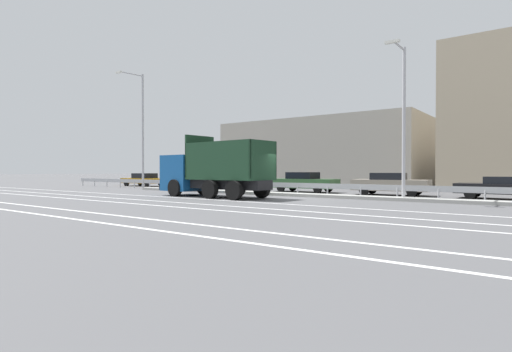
# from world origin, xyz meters

# --- Properties ---
(ground_plane) EXTENTS (320.00, 320.00, 0.00)m
(ground_plane) POSITION_xyz_m (0.00, 0.00, 0.00)
(ground_plane) COLOR #4C4C4F
(lane_strip_0) EXTENTS (53.72, 0.16, 0.01)m
(lane_strip_0) POSITION_xyz_m (-3.95, -3.20, 0.00)
(lane_strip_0) COLOR silver
(lane_strip_0) RESTS_ON ground_plane
(lane_strip_1) EXTENTS (53.72, 0.16, 0.01)m
(lane_strip_1) POSITION_xyz_m (-3.95, -5.56, 0.00)
(lane_strip_1) COLOR silver
(lane_strip_1) RESTS_ON ground_plane
(lane_strip_2) EXTENTS (53.72, 0.16, 0.01)m
(lane_strip_2) POSITION_xyz_m (-3.95, -7.27, 0.00)
(lane_strip_2) COLOR silver
(lane_strip_2) RESTS_ON ground_plane
(lane_strip_3) EXTENTS (53.72, 0.16, 0.01)m
(lane_strip_3) POSITION_xyz_m (-3.95, -10.73, 0.00)
(lane_strip_3) COLOR silver
(lane_strip_3) RESTS_ON ground_plane
(lane_strip_4) EXTENTS (53.72, 0.16, 0.01)m
(lane_strip_4) POSITION_xyz_m (-3.95, -12.18, 0.00)
(lane_strip_4) COLOR silver
(lane_strip_4) RESTS_ON ground_plane
(median_island) EXTENTS (29.55, 1.10, 0.18)m
(median_island) POSITION_xyz_m (0.00, 2.19, 0.09)
(median_island) COLOR gray
(median_island) RESTS_ON ground_plane
(median_guardrail) EXTENTS (53.72, 0.09, 0.78)m
(median_guardrail) POSITION_xyz_m (0.00, 3.33, 0.57)
(median_guardrail) COLOR #9EA0A5
(median_guardrail) RESTS_ON ground_plane
(dump_truck) EXTENTS (7.75, 2.98, 3.72)m
(dump_truck) POSITION_xyz_m (-4.96, -1.35, 1.33)
(dump_truck) COLOR #144C8C
(dump_truck) RESTS_ON ground_plane
(median_road_sign) EXTENTS (0.85, 0.16, 2.26)m
(median_road_sign) POSITION_xyz_m (-8.21, 2.19, 1.23)
(median_road_sign) COLOR white
(median_road_sign) RESTS_ON ground_plane
(street_lamp_0) EXTENTS (0.71, 2.41, 9.68)m
(street_lamp_0) POSITION_xyz_m (-15.56, 2.16, 5.35)
(street_lamp_0) COLOR #ADADB2
(street_lamp_0) RESTS_ON ground_plane
(street_lamp_1) EXTENTS (0.70, 2.19, 8.02)m
(street_lamp_1) POSITION_xyz_m (5.94, 2.14, 4.49)
(street_lamp_1) COLOR #ADADB2
(street_lamp_1) RESTS_ON ground_plane
(parked_car_0) EXTENTS (4.95, 2.24, 1.30)m
(parked_car_0) POSITION_xyz_m (-20.89, 6.58, 0.67)
(parked_car_0) COLOR #B27A14
(parked_car_0) RESTS_ON ground_plane
(parked_car_1) EXTENTS (4.13, 1.84, 1.55)m
(parked_car_1) POSITION_xyz_m (-14.41, 6.21, 0.77)
(parked_car_1) COLOR silver
(parked_car_1) RESTS_ON ground_plane
(parked_car_2) EXTENTS (4.90, 2.01, 1.19)m
(parked_car_2) POSITION_xyz_m (-8.97, 6.68, 0.63)
(parked_car_2) COLOR gray
(parked_car_2) RESTS_ON ground_plane
(parked_car_3) EXTENTS (4.89, 1.89, 1.46)m
(parked_car_3) POSITION_xyz_m (-2.40, 6.54, 0.74)
(parked_car_3) COLOR #335B33
(parked_car_3) RESTS_ON ground_plane
(parked_car_4) EXTENTS (4.81, 2.28, 1.43)m
(parked_car_4) POSITION_xyz_m (3.90, 6.54, 0.74)
(parked_car_4) COLOR gray
(parked_car_4) RESTS_ON ground_plane
(parked_car_5) EXTENTS (4.68, 2.02, 1.25)m
(parked_car_5) POSITION_xyz_m (10.05, 6.59, 0.66)
(parked_car_5) COLOR black
(parked_car_5) RESTS_ON ground_plane
(background_building_0) EXTENTS (21.47, 14.05, 6.97)m
(background_building_0) POSITION_xyz_m (-8.06, 22.89, 3.49)
(background_building_0) COLOR gray
(background_building_0) RESTS_ON ground_plane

